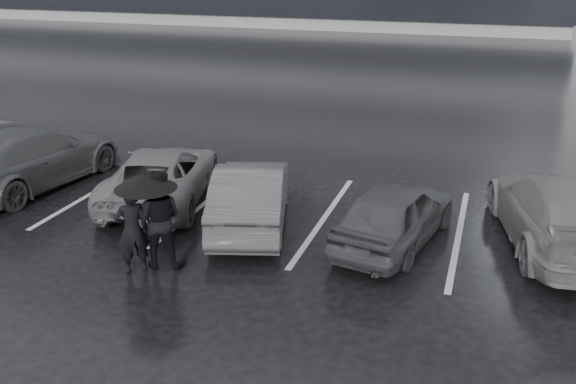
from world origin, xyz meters
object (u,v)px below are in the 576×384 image
Objects in this scene: car_main at (395,214)px; pedestrian_right at (158,219)px; car_west_c at (30,157)px; pedestrian_left at (132,230)px; car_west_b at (161,174)px; car_east at (558,211)px; car_west_a at (251,194)px.

pedestrian_right reaches higher than car_main.
car_west_c is 3.11× the size of pedestrian_left.
pedestrian_right is at bearing -173.18° from pedestrian_left.
car_west_b is (-5.41, 0.69, -0.01)m from car_main.
car_west_c is (-3.44, -0.14, 0.11)m from car_west_b.
pedestrian_right is at bearing 12.64° from car_east.
car_west_c is 11.84m from car_east.
pedestrian_left is at bearing 44.11° from car_main.
car_west_c is at bearing -42.98° from pedestrian_right.
car_main is 2.28× the size of pedestrian_left.
car_west_b is 2.74× the size of pedestrian_left.
car_main is 5.46m from car_west_b.
car_west_a is at bearing 11.88° from car_main.
car_west_c is at bearing -76.79° from pedestrian_left.
car_west_a reaches higher than car_west_b.
pedestrian_right is (0.32, 0.37, 0.10)m from pedestrian_left.
pedestrian_left reaches higher than car_east.
car_west_b is at bearing -31.65° from car_west_a.
car_east is (11.83, 0.37, -0.03)m from car_west_c.
car_main is 8.87m from car_west_c.
pedestrian_right reaches higher than car_west_a.
pedestrian_left reaches higher than car_west_c.
car_main is at bearing 163.66° from car_west_a.
car_west_a is 6.01m from car_east.
car_west_a is 2.88m from pedestrian_left.
car_east is (5.94, 0.91, 0.03)m from car_west_a.
car_west_a is 2.50× the size of pedestrian_left.
car_west_a is at bearing -157.45° from pedestrian_left.
car_west_a is (-2.97, 0.01, 0.04)m from car_main.
car_west_a is at bearing -3.48° from car_east.
car_main is 2.97m from car_west_a.
car_west_b is 0.92× the size of car_east.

